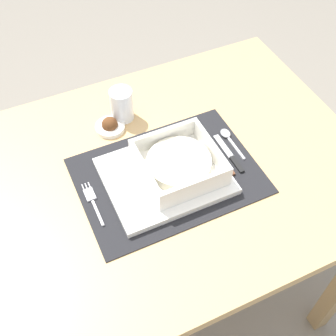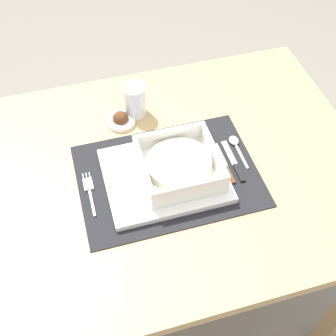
{
  "view_description": "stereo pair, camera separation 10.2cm",
  "coord_description": "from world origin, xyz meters",
  "views": [
    {
      "loc": [
        -0.29,
        -0.61,
        1.58
      ],
      "look_at": [
        -0.02,
        -0.02,
        0.78
      ],
      "focal_mm": 46.55,
      "sensor_mm": 36.0,
      "label": 1
    },
    {
      "loc": [
        -0.19,
        -0.64,
        1.58
      ],
      "look_at": [
        -0.02,
        -0.02,
        0.78
      ],
      "focal_mm": 46.55,
      "sensor_mm": 36.0,
      "label": 2
    }
  ],
  "objects": [
    {
      "name": "serving_plate",
      "position": [
        -0.03,
        -0.03,
        0.76
      ],
      "size": [
        0.28,
        0.23,
        0.02
      ],
      "primitive_type": "cube",
      "color": "white",
      "rests_on": "placemat"
    },
    {
      "name": "butter_knife",
      "position": [
        0.15,
        -0.03,
        0.76
      ],
      "size": [
        0.01,
        0.14,
        0.01
      ],
      "rotation": [
        0.0,
        0.0,
        -0.08
      ],
      "color": "black",
      "rests_on": "placemat"
    },
    {
      "name": "placemat",
      "position": [
        -0.02,
        -0.02,
        0.75
      ],
      "size": [
        0.43,
        0.31,
        0.0
      ],
      "primitive_type": "cube",
      "color": "black",
      "rests_on": "dining_table"
    },
    {
      "name": "porridge_bowl",
      "position": [
        0.01,
        -0.03,
        0.79
      ],
      "size": [
        0.18,
        0.18,
        0.06
      ],
      "color": "white",
      "rests_on": "serving_plate"
    },
    {
      "name": "bread_knife",
      "position": [
        0.12,
        -0.04,
        0.76
      ],
      "size": [
        0.01,
        0.13,
        0.01
      ],
      "rotation": [
        0.0,
        0.0,
        -0.01
      ],
      "color": "#59331E",
      "rests_on": "placemat"
    },
    {
      "name": "fork",
      "position": [
        -0.21,
        -0.02,
        0.76
      ],
      "size": [
        0.02,
        0.13,
        0.0
      ],
      "rotation": [
        0.0,
        0.0,
        0.02
      ],
      "color": "silver",
      "rests_on": "placemat"
    },
    {
      "name": "drinking_glass",
      "position": [
        -0.04,
        0.21,
        0.79
      ],
      "size": [
        0.06,
        0.06,
        0.09
      ],
      "color": "white",
      "rests_on": "dining_table"
    },
    {
      "name": "dining_table",
      "position": [
        0.0,
        0.0,
        0.64
      ],
      "size": [
        0.97,
        0.75,
        0.75
      ],
      "color": "tan",
      "rests_on": "ground"
    },
    {
      "name": "ground_plane",
      "position": [
        0.0,
        0.0,
        0.0
      ],
      "size": [
        6.0,
        6.0,
        0.0
      ],
      "primitive_type": "plane",
      "color": "gray"
    },
    {
      "name": "condiment_saucer",
      "position": [
        -0.09,
        0.18,
        0.76
      ],
      "size": [
        0.08,
        0.08,
        0.04
      ],
      "color": "white",
      "rests_on": "dining_table"
    },
    {
      "name": "spoon",
      "position": [
        0.18,
        0.02,
        0.76
      ],
      "size": [
        0.02,
        0.11,
        0.01
      ],
      "rotation": [
        0.0,
        0.0,
        -0.04
      ],
      "color": "silver",
      "rests_on": "placemat"
    }
  ]
}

